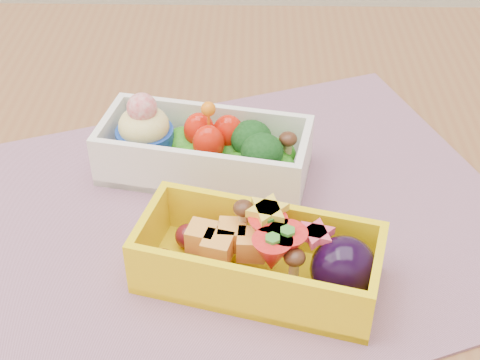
{
  "coord_description": "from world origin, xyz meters",
  "views": [
    {
      "loc": [
        0.04,
        -0.43,
        1.12
      ],
      "look_at": [
        0.04,
        -0.02,
        0.79
      ],
      "focal_mm": 51.44,
      "sensor_mm": 36.0,
      "label": 1
    }
  ],
  "objects_px": {
    "bento_yellow": "(263,257)",
    "table": "(202,288)",
    "placemat": "(231,221)",
    "bento_white": "(203,149)"
  },
  "relations": [
    {
      "from": "bento_yellow",
      "to": "table",
      "type": "bearing_deg",
      "value": 136.28
    },
    {
      "from": "placemat",
      "to": "bento_yellow",
      "type": "xyz_separation_m",
      "value": [
        0.03,
        -0.07,
        0.03
      ]
    },
    {
      "from": "placemat",
      "to": "bento_white",
      "type": "height_order",
      "value": "bento_white"
    },
    {
      "from": "bento_yellow",
      "to": "bento_white",
      "type": "bearing_deg",
      "value": 126.17
    },
    {
      "from": "placemat",
      "to": "table",
      "type": "bearing_deg",
      "value": 143.64
    },
    {
      "from": "table",
      "to": "bento_yellow",
      "type": "relative_size",
      "value": 6.5
    },
    {
      "from": "table",
      "to": "bento_white",
      "type": "height_order",
      "value": "bento_white"
    },
    {
      "from": "table",
      "to": "bento_yellow",
      "type": "bearing_deg",
      "value": -58.46
    },
    {
      "from": "placemat",
      "to": "bento_yellow",
      "type": "distance_m",
      "value": 0.08
    },
    {
      "from": "table",
      "to": "placemat",
      "type": "bearing_deg",
      "value": -36.36
    }
  ]
}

